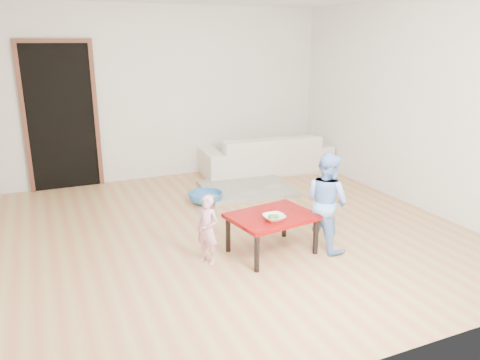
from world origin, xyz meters
TOP-DOWN VIEW (x-y plane):
  - floor at (0.00, 0.00)m, footprint 5.00×5.00m
  - back_wall at (0.00, 2.50)m, footprint 5.00×0.02m
  - right_wall at (2.50, 0.00)m, footprint 0.02×5.00m
  - doorway at (-1.60, 2.48)m, footprint 1.02×0.08m
  - sofa at (1.45, 2.05)m, footprint 2.16×0.96m
  - cushion at (1.17, 1.88)m, footprint 0.45×0.42m
  - red_table at (0.13, -0.71)m, footprint 0.91×0.74m
  - bowl at (0.08, -0.84)m, footprint 0.21×0.21m
  - broccoli at (0.08, -0.84)m, footprint 0.12×0.12m
  - child_pink at (-0.54, -0.66)m, footprint 0.27×0.30m
  - child_blue at (0.69, -0.83)m, footprint 0.50×0.58m
  - basin at (0.02, 0.99)m, footprint 0.46×0.46m
  - blanket at (0.75, 1.26)m, footprint 1.33×1.14m

SIDE VIEW (x-z plane):
  - floor at x=0.00m, z-range -0.01..0.01m
  - blanket at x=0.75m, z-range 0.00..0.06m
  - basin at x=0.02m, z-range 0.00..0.14m
  - red_table at x=0.13m, z-range 0.00..0.41m
  - sofa at x=1.45m, z-range 0.00..0.62m
  - child_pink at x=-0.54m, z-range 0.00..0.68m
  - bowl at x=0.08m, z-range 0.41..0.46m
  - broccoli at x=0.08m, z-range 0.41..0.47m
  - cushion at x=1.17m, z-range 0.41..0.51m
  - child_blue at x=0.69m, z-range 0.00..1.02m
  - doorway at x=-1.60m, z-range -0.03..2.08m
  - back_wall at x=0.00m, z-range 0.00..2.60m
  - right_wall at x=2.50m, z-range 0.00..2.60m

